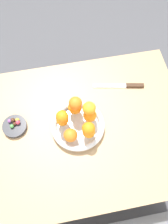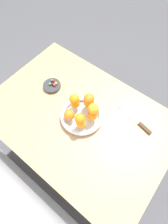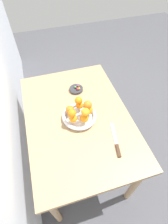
{
  "view_description": "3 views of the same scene",
  "coord_description": "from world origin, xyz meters",
  "px_view_note": "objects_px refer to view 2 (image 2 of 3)",
  "views": [
    {
      "loc": [
        0.02,
        0.35,
        1.71
      ],
      "look_at": [
        -0.05,
        -0.03,
        0.85
      ],
      "focal_mm": 35.0,
      "sensor_mm": 36.0,
      "label": 1
    },
    {
      "loc": [
        -0.32,
        0.35,
        1.67
      ],
      "look_at": [
        -0.04,
        -0.0,
        0.84
      ],
      "focal_mm": 28.0,
      "sensor_mm": 36.0,
      "label": 2
    },
    {
      "loc": [
        -0.77,
        0.18,
        1.77
      ],
      "look_at": [
        -0.04,
        -0.04,
        0.83
      ],
      "focal_mm": 28.0,
      "sensor_mm": 36.0,
      "label": 3
    }
  ],
  "objects_px": {
    "orange_2": "(69,115)",
    "candy_ball_2": "(54,81)",
    "orange_6": "(93,109)",
    "candy_ball_4": "(55,85)",
    "fruit_bowl": "(82,116)",
    "candy_ball_3": "(50,84)",
    "orange_5": "(80,119)",
    "orange_4": "(92,115)",
    "orange_3": "(81,123)",
    "knife": "(137,121)",
    "orange_1": "(75,103)",
    "candy_ball_5": "(56,83)",
    "candy_dish": "(52,86)",
    "candy_ball_0": "(52,84)",
    "dining_table": "(79,123)",
    "candy_ball_1": "(52,80)",
    "orange_7": "(89,99)",
    "orange_0": "(89,103)",
    "orange_8": "(74,99)"
  },
  "relations": [
    {
      "from": "knife",
      "to": "orange_7",
      "type": "bearing_deg",
      "value": 24.02
    },
    {
      "from": "dining_table",
      "to": "candy_ball_5",
      "type": "bearing_deg",
      "value": -18.25
    },
    {
      "from": "candy_ball_5",
      "to": "orange_2",
      "type": "bearing_deg",
      "value": 150.26
    },
    {
      "from": "orange_5",
      "to": "candy_ball_5",
      "type": "xyz_separation_m",
      "value": [
        0.31,
        -0.14,
        -0.09
      ]
    },
    {
      "from": "candy_ball_1",
      "to": "candy_ball_2",
      "type": "height_order",
      "value": "candy_ball_2"
    },
    {
      "from": "fruit_bowl",
      "to": "orange_4",
      "type": "distance_m",
      "value": 0.08
    },
    {
      "from": "orange_2",
      "to": "candy_ball_2",
      "type": "relative_size",
      "value": 2.95
    },
    {
      "from": "candy_ball_4",
      "to": "knife",
      "type": "distance_m",
      "value": 0.55
    },
    {
      "from": "orange_0",
      "to": "candy_ball_3",
      "type": "relative_size",
      "value": 3.5
    },
    {
      "from": "orange_5",
      "to": "candy_ball_2",
      "type": "distance_m",
      "value": 0.37
    },
    {
      "from": "fruit_bowl",
      "to": "candy_ball_5",
      "type": "height_order",
      "value": "same"
    },
    {
      "from": "orange_2",
      "to": "knife",
      "type": "bearing_deg",
      "value": -142.66
    },
    {
      "from": "orange_7",
      "to": "candy_ball_5",
      "type": "bearing_deg",
      "value": -3.09
    },
    {
      "from": "candy_dish",
      "to": "orange_8",
      "type": "distance_m",
      "value": 0.26
    },
    {
      "from": "fruit_bowl",
      "to": "candy_ball_3",
      "type": "bearing_deg",
      "value": -9.26
    },
    {
      "from": "candy_ball_0",
      "to": "candy_ball_1",
      "type": "distance_m",
      "value": 0.03
    },
    {
      "from": "candy_dish",
      "to": "candy_ball_0",
      "type": "bearing_deg",
      "value": -132.83
    },
    {
      "from": "orange_0",
      "to": "candy_ball_5",
      "type": "xyz_separation_m",
      "value": [
        0.27,
        -0.01,
        -0.04
      ]
    },
    {
      "from": "candy_dish",
      "to": "orange_1",
      "type": "xyz_separation_m",
      "value": [
        -0.23,
        0.03,
        0.06
      ]
    },
    {
      "from": "dining_table",
      "to": "orange_3",
      "type": "xyz_separation_m",
      "value": [
        -0.06,
        0.05,
        0.16
      ]
    },
    {
      "from": "candy_ball_1",
      "to": "candy_ball_2",
      "type": "bearing_deg",
      "value": -175.05
    },
    {
      "from": "orange_6",
      "to": "candy_ball_4",
      "type": "relative_size",
      "value": 2.8
    },
    {
      "from": "candy_ball_4",
      "to": "orange_3",
      "type": "bearing_deg",
      "value": 159.35
    },
    {
      "from": "candy_ball_2",
      "to": "candy_ball_5",
      "type": "relative_size",
      "value": 1.09
    },
    {
      "from": "orange_2",
      "to": "orange_8",
      "type": "bearing_deg",
      "value": -73.68
    },
    {
      "from": "orange_4",
      "to": "orange_5",
      "type": "xyz_separation_m",
      "value": [
        0.02,
        0.08,
        0.05
      ]
    },
    {
      "from": "orange_0",
      "to": "orange_3",
      "type": "relative_size",
      "value": 1.12
    },
    {
      "from": "candy_ball_0",
      "to": "candy_ball_2",
      "type": "height_order",
      "value": "candy_ball_2"
    },
    {
      "from": "orange_1",
      "to": "candy_ball_5",
      "type": "relative_size",
      "value": 2.95
    },
    {
      "from": "orange_3",
      "to": "knife",
      "type": "distance_m",
      "value": 0.33
    },
    {
      "from": "orange_7",
      "to": "candy_ball_4",
      "type": "height_order",
      "value": "orange_7"
    },
    {
      "from": "orange_8",
      "to": "candy_ball_3",
      "type": "xyz_separation_m",
      "value": [
        0.24,
        -0.04,
        -0.09
      ]
    },
    {
      "from": "orange_0",
      "to": "orange_2",
      "type": "bearing_deg",
      "value": 72.07
    },
    {
      "from": "orange_1",
      "to": "orange_2",
      "type": "relative_size",
      "value": 0.91
    },
    {
      "from": "orange_7",
      "to": "candy_ball_2",
      "type": "xyz_separation_m",
      "value": [
        0.3,
        -0.02,
        -0.1
      ]
    },
    {
      "from": "orange_4",
      "to": "orange_7",
      "type": "height_order",
      "value": "orange_7"
    },
    {
      "from": "orange_7",
      "to": "knife",
      "type": "distance_m",
      "value": 0.32
    },
    {
      "from": "candy_ball_0",
      "to": "orange_0",
      "type": "bearing_deg",
      "value": -177.77
    },
    {
      "from": "fruit_bowl",
      "to": "orange_8",
      "type": "bearing_deg",
      "value": -12.27
    },
    {
      "from": "fruit_bowl",
      "to": "candy_ball_4",
      "type": "bearing_deg",
      "value": -12.88
    },
    {
      "from": "candy_ball_1",
      "to": "orange_1",
      "type": "bearing_deg",
      "value": 167.09
    },
    {
      "from": "orange_1",
      "to": "orange_4",
      "type": "xyz_separation_m",
      "value": [
        -0.12,
        0.0,
        0.0
      ]
    },
    {
      "from": "candy_ball_1",
      "to": "knife",
      "type": "distance_m",
      "value": 0.59
    },
    {
      "from": "candy_ball_0",
      "to": "candy_ball_2",
      "type": "bearing_deg",
      "value": -72.01
    },
    {
      "from": "orange_5",
      "to": "orange_4",
      "type": "bearing_deg",
      "value": -106.04
    },
    {
      "from": "orange_3",
      "to": "orange_4",
      "type": "bearing_deg",
      "value": -104.35
    },
    {
      "from": "fruit_bowl",
      "to": "orange_0",
      "type": "xyz_separation_m",
      "value": [
        0.0,
        -0.07,
        0.05
      ]
    },
    {
      "from": "orange_3",
      "to": "candy_ball_2",
      "type": "distance_m",
      "value": 0.36
    },
    {
      "from": "orange_4",
      "to": "orange_6",
      "type": "bearing_deg",
      "value": -69.0
    },
    {
      "from": "orange_0",
      "to": "orange_4",
      "type": "height_order",
      "value": "orange_0"
    }
  ]
}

